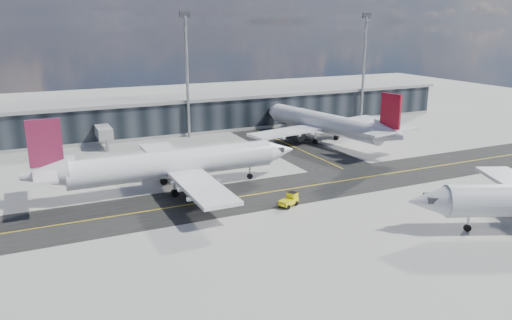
{
  "coord_description": "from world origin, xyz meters",
  "views": [
    {
      "loc": [
        -34.56,
        -64.36,
        26.64
      ],
      "look_at": [
        -1.76,
        6.29,
        5.0
      ],
      "focal_mm": 35.0,
      "sensor_mm": 36.0,
      "label": 1
    }
  ],
  "objects_px": {
    "airliner_af": "(171,164)",
    "airliner_redtail": "(325,123)",
    "service_van": "(305,135)",
    "baggage_tug": "(290,200)"
  },
  "relations": [
    {
      "from": "airliner_af",
      "to": "baggage_tug",
      "type": "xyz_separation_m",
      "value": [
        14.04,
        -14.6,
        -3.39
      ]
    },
    {
      "from": "airliner_af",
      "to": "airliner_redtail",
      "type": "xyz_separation_m",
      "value": [
        41.19,
        18.43,
        -0.05
      ]
    },
    {
      "from": "airliner_af",
      "to": "airliner_redtail",
      "type": "relative_size",
      "value": 1.01
    },
    {
      "from": "service_van",
      "to": "airliner_af",
      "type": "bearing_deg",
      "value": -165.53
    },
    {
      "from": "service_van",
      "to": "baggage_tug",
      "type": "bearing_deg",
      "value": -140.11
    },
    {
      "from": "baggage_tug",
      "to": "service_van",
      "type": "bearing_deg",
      "value": 121.34
    },
    {
      "from": "airliner_af",
      "to": "airliner_redtail",
      "type": "height_order",
      "value": "airliner_af"
    },
    {
      "from": "airliner_af",
      "to": "service_van",
      "type": "xyz_separation_m",
      "value": [
        39.3,
        23.89,
        -3.65
      ]
    },
    {
      "from": "airliner_af",
      "to": "service_van",
      "type": "height_order",
      "value": "airliner_af"
    },
    {
      "from": "airliner_af",
      "to": "airliner_redtail",
      "type": "bearing_deg",
      "value": 113.89
    }
  ]
}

